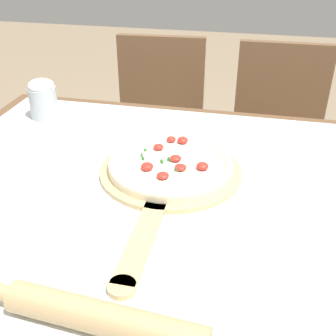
{
  "coord_description": "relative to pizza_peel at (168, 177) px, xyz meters",
  "views": [
    {
      "loc": [
        0.16,
        -0.75,
        1.3
      ],
      "look_at": [
        -0.02,
        0.07,
        0.8
      ],
      "focal_mm": 45.0,
      "sensor_mm": 36.0,
      "label": 1
    }
  ],
  "objects": [
    {
      "name": "towel_cloth",
      "position": [
        0.02,
        -0.07,
        -0.01
      ],
      "size": [
        1.23,
        0.97,
        0.0
      ],
      "color": "silver",
      "rests_on": "dining_table"
    },
    {
      "name": "dining_table",
      "position": [
        0.02,
        -0.07,
        -0.11
      ],
      "size": [
        1.31,
        1.05,
        0.77
      ],
      "color": "brown",
      "rests_on": "ground_plane"
    },
    {
      "name": "pizza",
      "position": [
        0.0,
        0.03,
        0.02
      ],
      "size": [
        0.3,
        0.3,
        0.04
      ],
      "color": "beige",
      "rests_on": "pizza_peel"
    },
    {
      "name": "chair_left",
      "position": [
        -0.23,
        0.84,
        -0.27
      ],
      "size": [
        0.42,
        0.42,
        0.88
      ],
      "rotation": [
        0.0,
        0.0,
        0.06
      ],
      "color": "brown",
      "rests_on": "ground_plane"
    },
    {
      "name": "pizza_peel",
      "position": [
        0.0,
        0.0,
        0.0
      ],
      "size": [
        0.34,
        0.58,
        0.01
      ],
      "color": "tan",
      "rests_on": "towel_cloth"
    },
    {
      "name": "chair_right",
      "position": [
        0.29,
        0.84,
        -0.27
      ],
      "size": [
        0.4,
        0.4,
        0.88
      ],
      "rotation": [
        0.0,
        0.0,
        0.01
      ],
      "color": "brown",
      "rests_on": "ground_plane"
    },
    {
      "name": "rolling_pin",
      "position": [
        0.0,
        -0.44,
        0.02
      ],
      "size": [
        0.4,
        0.07,
        0.05
      ],
      "rotation": [
        0.0,
        0.0,
        -0.08
      ],
      "color": "tan",
      "rests_on": "towel_cloth"
    },
    {
      "name": "flour_cup",
      "position": [
        -0.45,
        0.27,
        0.06
      ],
      "size": [
        0.08,
        0.08,
        0.12
      ],
      "color": "#B2B7BC",
      "rests_on": "towel_cloth"
    }
  ]
}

